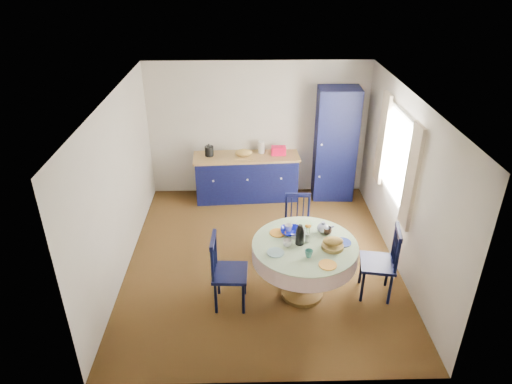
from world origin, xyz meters
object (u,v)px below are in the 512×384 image
(kitchen_counter, at_px, (247,176))
(chair_left, at_px, (227,271))
(chair_far, at_px, (297,225))
(dining_table, at_px, (305,252))
(mug_a, at_px, (287,243))
(mug_b, at_px, (309,254))
(chair_right, at_px, (381,262))
(mug_c, at_px, (327,231))
(mug_d, at_px, (288,228))
(cobalt_bowl, at_px, (291,231))
(pantry_cabinet, at_px, (335,145))

(kitchen_counter, relative_size, chair_left, 1.88)
(chair_far, bearing_deg, dining_table, -87.82)
(mug_a, bearing_deg, chair_left, -172.42)
(mug_a, bearing_deg, kitchen_counter, 100.12)
(kitchen_counter, distance_m, mug_a, 2.90)
(mug_b, bearing_deg, chair_left, 172.78)
(chair_right, distance_m, mug_c, 0.82)
(chair_far, height_order, chair_right, chair_right)
(mug_d, bearing_deg, chair_far, 73.43)
(mug_c, xyz_separation_m, cobalt_bowl, (-0.48, 0.02, -0.02))
(chair_far, distance_m, mug_b, 1.36)
(mug_d, height_order, cobalt_bowl, mug_d)
(kitchen_counter, xyz_separation_m, mug_d, (0.55, -2.47, 0.43))
(mug_a, relative_size, mug_b, 1.10)
(mug_c, bearing_deg, dining_table, -144.00)
(chair_left, relative_size, cobalt_bowl, 3.77)
(dining_table, xyz_separation_m, mug_a, (-0.24, -0.05, 0.17))
(chair_right, height_order, cobalt_bowl, chair_right)
(chair_left, xyz_separation_m, mug_a, (0.78, 0.10, 0.35))
(chair_right, bearing_deg, dining_table, -80.22)
(chair_right, height_order, mug_c, chair_right)
(mug_c, bearing_deg, cobalt_bowl, 177.40)
(dining_table, xyz_separation_m, mug_b, (0.00, -0.28, 0.17))
(chair_right, height_order, mug_b, chair_right)
(dining_table, bearing_deg, cobalt_bowl, 124.57)
(chair_left, height_order, chair_right, chair_right)
(mug_b, bearing_deg, chair_right, 14.93)
(mug_a, xyz_separation_m, mug_c, (0.55, 0.27, 0.00))
(pantry_cabinet, distance_m, mug_c, 2.66)
(pantry_cabinet, relative_size, mug_c, 16.85)
(dining_table, relative_size, chair_right, 1.30)
(chair_right, xyz_separation_m, mug_c, (-0.71, 0.24, 0.35))
(kitchen_counter, distance_m, dining_table, 2.89)
(chair_far, xyz_separation_m, mug_c, (0.30, -0.79, 0.40))
(chair_right, relative_size, cobalt_bowl, 3.80)
(kitchen_counter, distance_m, mug_b, 3.18)
(mug_a, distance_m, mug_d, 0.36)
(pantry_cabinet, xyz_separation_m, mug_d, (-1.07, -2.51, -0.17))
(mug_a, bearing_deg, chair_far, 76.49)
(pantry_cabinet, height_order, chair_left, pantry_cabinet)
(chair_far, distance_m, chair_right, 1.44)
(kitchen_counter, xyz_separation_m, mug_b, (0.75, -3.06, 0.43))
(kitchen_counter, xyz_separation_m, chair_far, (0.76, -1.76, 0.03))
(kitchen_counter, height_order, mug_b, kitchen_counter)
(dining_table, relative_size, cobalt_bowl, 4.96)
(mug_b, bearing_deg, dining_table, 90.46)
(cobalt_bowl, bearing_deg, dining_table, -55.43)
(cobalt_bowl, bearing_deg, mug_c, -2.60)
(mug_a, bearing_deg, chair_right, 1.68)
(mug_b, bearing_deg, chair_far, 89.48)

